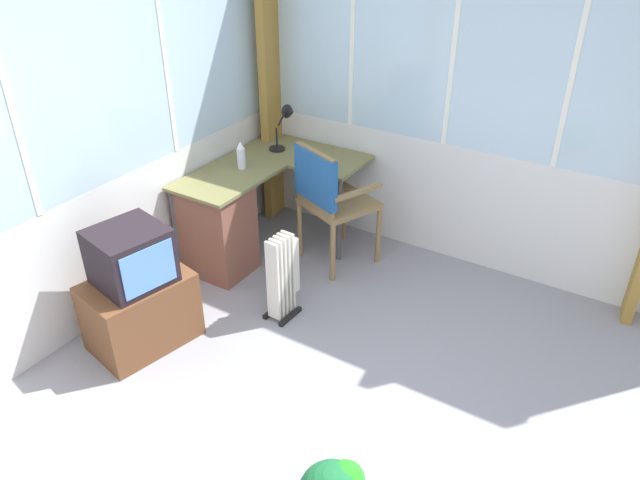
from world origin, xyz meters
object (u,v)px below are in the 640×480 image
(spray_bottle, at_px, (241,155))
(space_heater, at_px, (283,275))
(wooden_armchair, at_px, (326,192))
(desk, at_px, (226,220))
(tv_remote, at_px, (309,156))
(desk_lamp, at_px, (287,120))
(tv_on_stand, at_px, (138,295))

(spray_bottle, relative_size, space_heater, 0.35)
(wooden_armchair, bearing_deg, desk, 123.29)
(spray_bottle, distance_m, space_heater, 1.05)
(tv_remote, bearing_deg, space_heater, -169.44)
(wooden_armchair, bearing_deg, space_heater, -172.66)
(desk_lamp, bearing_deg, tv_on_stand, -177.94)
(desk, relative_size, wooden_armchair, 1.36)
(wooden_armchair, height_order, space_heater, wooden_armchair)
(wooden_armchair, height_order, tv_on_stand, wooden_armchair)
(desk, height_order, tv_remote, tv_remote)
(desk_lamp, xyz_separation_m, tv_remote, (-0.07, -0.25, -0.22))
(wooden_armchair, xyz_separation_m, tv_on_stand, (-1.42, 0.52, -0.26))
(desk, distance_m, wooden_armchair, 0.79)
(desk_lamp, relative_size, space_heater, 0.58)
(desk_lamp, relative_size, tv_on_stand, 0.43)
(spray_bottle, bearing_deg, tv_on_stand, -173.95)
(desk, xyz_separation_m, spray_bottle, (0.26, 0.02, 0.43))
(spray_bottle, relative_size, wooden_armchair, 0.22)
(wooden_armchair, bearing_deg, tv_remote, 49.35)
(tv_remote, distance_m, space_heater, 1.15)
(spray_bottle, distance_m, tv_on_stand, 1.35)
(desk_lamp, xyz_separation_m, tv_on_stand, (-1.77, -0.06, -0.59))
(tv_remote, xyz_separation_m, tv_on_stand, (-1.71, 0.18, -0.37))
(desk, xyz_separation_m, desk_lamp, (0.77, -0.05, 0.56))
(tv_remote, relative_size, spray_bottle, 0.69)
(desk, bearing_deg, space_heater, -111.16)
(desk_lamp, distance_m, wooden_armchair, 0.76)
(tv_remote, bearing_deg, spray_bottle, 131.72)
(desk_lamp, height_order, tv_remote, desk_lamp)
(tv_remote, bearing_deg, desk_lamp, 61.99)
(desk, distance_m, tv_on_stand, 1.01)
(desk, xyz_separation_m, wooden_armchair, (0.42, -0.63, 0.23))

